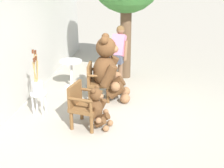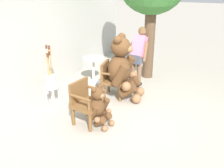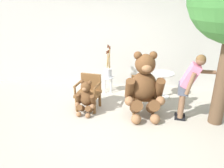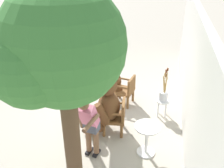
{
  "view_description": "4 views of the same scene",
  "coord_description": "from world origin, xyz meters",
  "px_view_note": "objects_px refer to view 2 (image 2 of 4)",
  "views": [
    {
      "loc": [
        -5.99,
        -0.71,
        3.0
      ],
      "look_at": [
        -0.21,
        0.22,
        0.73
      ],
      "focal_mm": 50.0,
      "sensor_mm": 36.0,
      "label": 1
    },
    {
      "loc": [
        -4.51,
        -1.42,
        2.66
      ],
      "look_at": [
        -0.05,
        0.42,
        0.64
      ],
      "focal_mm": 40.0,
      "sensor_mm": 36.0,
      "label": 2
    },
    {
      "loc": [
        0.32,
        -4.21,
        2.66
      ],
      "look_at": [
        -0.03,
        0.1,
        0.92
      ],
      "focal_mm": 35.0,
      "sensor_mm": 36.0,
      "label": 3
    },
    {
      "loc": [
        5.54,
        1.71,
        3.89
      ],
      "look_at": [
        -0.22,
        0.41,
        0.83
      ],
      "focal_mm": 40.0,
      "sensor_mm": 36.0,
      "label": 4
    }
  ],
  "objects_px": {
    "brush_bucket": "(51,78)",
    "teddy_bear_large": "(122,68)",
    "person_visitor": "(139,52)",
    "wooden_chair_left": "(86,101)",
    "round_side_table": "(93,67)",
    "white_stool": "(52,91)",
    "wooden_chair_right": "(112,78)",
    "teddy_bear_small": "(99,107)"
  },
  "relations": [
    {
      "from": "brush_bucket",
      "to": "teddy_bear_large",
      "type": "bearing_deg",
      "value": -53.99
    },
    {
      "from": "wooden_chair_right",
      "to": "teddy_bear_large",
      "type": "distance_m",
      "value": 0.39
    },
    {
      "from": "white_stool",
      "to": "brush_bucket",
      "type": "bearing_deg",
      "value": 39.7
    },
    {
      "from": "teddy_bear_large",
      "to": "brush_bucket",
      "type": "relative_size",
      "value": 1.63
    },
    {
      "from": "person_visitor",
      "to": "brush_bucket",
      "type": "height_order",
      "value": "person_visitor"
    },
    {
      "from": "wooden_chair_right",
      "to": "round_side_table",
      "type": "distance_m",
      "value": 1.0
    },
    {
      "from": "teddy_bear_large",
      "to": "person_visitor",
      "type": "distance_m",
      "value": 0.98
    },
    {
      "from": "teddy_bear_large",
      "to": "teddy_bear_small",
      "type": "distance_m",
      "value": 1.41
    },
    {
      "from": "teddy_bear_large",
      "to": "teddy_bear_small",
      "type": "height_order",
      "value": "teddy_bear_large"
    },
    {
      "from": "white_stool",
      "to": "round_side_table",
      "type": "relative_size",
      "value": 0.64
    },
    {
      "from": "wooden_chair_left",
      "to": "brush_bucket",
      "type": "distance_m",
      "value": 1.15
    },
    {
      "from": "brush_bucket",
      "to": "person_visitor",
      "type": "bearing_deg",
      "value": -36.44
    },
    {
      "from": "wooden_chair_right",
      "to": "round_side_table",
      "type": "bearing_deg",
      "value": 52.69
    },
    {
      "from": "wooden_chair_left",
      "to": "teddy_bear_small",
      "type": "bearing_deg",
      "value": -94.03
    },
    {
      "from": "person_visitor",
      "to": "round_side_table",
      "type": "bearing_deg",
      "value": 107.96
    },
    {
      "from": "wooden_chair_right",
      "to": "person_visitor",
      "type": "xyz_separation_m",
      "value": [
        0.98,
        -0.36,
        0.45
      ]
    },
    {
      "from": "teddy_bear_large",
      "to": "person_visitor",
      "type": "bearing_deg",
      "value": -5.69
    },
    {
      "from": "white_stool",
      "to": "round_side_table",
      "type": "distance_m",
      "value": 1.58
    },
    {
      "from": "white_stool",
      "to": "round_side_table",
      "type": "height_order",
      "value": "round_side_table"
    },
    {
      "from": "teddy_bear_large",
      "to": "teddy_bear_small",
      "type": "xyz_separation_m",
      "value": [
        -1.36,
        -0.02,
        -0.34
      ]
    },
    {
      "from": "brush_bucket",
      "to": "round_side_table",
      "type": "relative_size",
      "value": 1.31
    },
    {
      "from": "wooden_chair_left",
      "to": "teddy_bear_large",
      "type": "bearing_deg",
      "value": -11.07
    },
    {
      "from": "wooden_chair_left",
      "to": "white_stool",
      "type": "relative_size",
      "value": 1.87
    },
    {
      "from": "white_stool",
      "to": "wooden_chair_right",
      "type": "bearing_deg",
      "value": -48.15
    },
    {
      "from": "person_visitor",
      "to": "wooden_chair_left",
      "type": "bearing_deg",
      "value": 171.16
    },
    {
      "from": "wooden_chair_left",
      "to": "white_stool",
      "type": "height_order",
      "value": "wooden_chair_left"
    },
    {
      "from": "wooden_chair_right",
      "to": "teddy_bear_small",
      "type": "bearing_deg",
      "value": -168.04
    },
    {
      "from": "teddy_bear_large",
      "to": "person_visitor",
      "type": "height_order",
      "value": "same"
    },
    {
      "from": "brush_bucket",
      "to": "round_side_table",
      "type": "height_order",
      "value": "brush_bucket"
    },
    {
      "from": "wooden_chair_right",
      "to": "teddy_bear_small",
      "type": "distance_m",
      "value": 1.38
    },
    {
      "from": "wooden_chair_right",
      "to": "brush_bucket",
      "type": "relative_size",
      "value": 0.91
    },
    {
      "from": "wooden_chair_right",
      "to": "brush_bucket",
      "type": "height_order",
      "value": "brush_bucket"
    },
    {
      "from": "brush_bucket",
      "to": "teddy_bear_small",
      "type": "bearing_deg",
      "value": -106.47
    },
    {
      "from": "teddy_bear_small",
      "to": "white_stool",
      "type": "bearing_deg",
      "value": 73.58
    },
    {
      "from": "teddy_bear_small",
      "to": "white_stool",
      "type": "distance_m",
      "value": 1.41
    },
    {
      "from": "wooden_chair_left",
      "to": "round_side_table",
      "type": "bearing_deg",
      "value": 22.33
    },
    {
      "from": "teddy_bear_large",
      "to": "person_visitor",
      "type": "xyz_separation_m",
      "value": [
        0.96,
        -0.1,
        0.16
      ]
    },
    {
      "from": "brush_bucket",
      "to": "round_side_table",
      "type": "distance_m",
      "value": 1.59
    },
    {
      "from": "wooden_chair_left",
      "to": "person_visitor",
      "type": "xyz_separation_m",
      "value": [
        2.31,
        -0.36,
        0.45
      ]
    },
    {
      "from": "round_side_table",
      "to": "teddy_bear_large",
      "type": "bearing_deg",
      "value": -119.16
    },
    {
      "from": "wooden_chair_left",
      "to": "round_side_table",
      "type": "distance_m",
      "value": 2.09
    },
    {
      "from": "person_visitor",
      "to": "round_side_table",
      "type": "relative_size",
      "value": 2.14
    }
  ]
}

